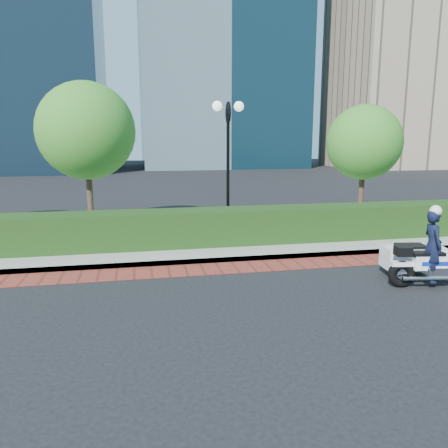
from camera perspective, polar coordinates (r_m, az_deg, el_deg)
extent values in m
plane|color=black|center=(9.53, 1.10, -8.42)|extent=(120.00, 120.00, 0.00)
cube|color=maroon|center=(10.93, -0.61, -5.82)|extent=(60.00, 1.00, 0.01)
cube|color=gray|center=(15.22, -3.80, -0.75)|extent=(60.00, 8.00, 0.15)
cube|color=black|center=(12.78, -2.39, -0.38)|extent=(18.00, 1.20, 1.00)
cylinder|color=black|center=(14.57, 0.51, -0.36)|extent=(0.30, 0.30, 0.30)
cylinder|color=black|center=(14.32, 0.52, 6.92)|extent=(0.10, 0.10, 3.70)
cylinder|color=black|center=(14.31, 0.54, 14.33)|extent=(0.04, 0.70, 0.70)
sphere|color=white|center=(14.25, -0.89, 15.15)|extent=(0.32, 0.32, 0.32)
sphere|color=white|center=(14.40, 1.95, 15.10)|extent=(0.32, 0.32, 0.32)
cylinder|color=#332319|center=(15.47, -17.09, 3.34)|extent=(0.20, 0.20, 2.17)
sphere|color=#346E1B|center=(15.35, -17.56, 11.51)|extent=(3.20, 3.20, 3.20)
cylinder|color=#332319|center=(17.58, 17.45, 3.78)|extent=(0.20, 0.20, 1.92)
sphere|color=#346E1B|center=(17.46, 17.82, 10.11)|extent=(2.80, 2.80, 2.80)
cube|color=gray|center=(56.59, 22.38, 21.25)|extent=(14.00, 12.00, 28.00)
torus|color=black|center=(10.27, 22.14, -6.06)|extent=(0.62, 0.27, 0.60)
cube|color=white|center=(10.56, 26.28, -4.46)|extent=(1.21, 0.47, 0.31)
cube|color=silver|center=(10.60, 25.96, -5.60)|extent=(0.55, 0.44, 0.25)
cube|color=black|center=(10.39, 25.05, -3.56)|extent=(0.71, 0.38, 0.09)
cube|color=black|center=(10.14, 22.35, -3.27)|extent=(0.36, 0.34, 0.20)
cube|color=white|center=(11.16, 23.55, -4.02)|extent=(1.49, 0.85, 0.50)
cube|color=black|center=(11.06, 23.23, -2.68)|extent=(0.70, 0.55, 0.07)
torus|color=black|center=(11.56, 22.13, -4.58)|extent=(0.47, 0.21, 0.45)
imported|color=black|center=(10.39, 25.57, -2.61)|extent=(0.46, 0.62, 1.56)
sphere|color=white|center=(10.26, 25.92, 1.54)|extent=(0.25, 0.25, 0.25)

